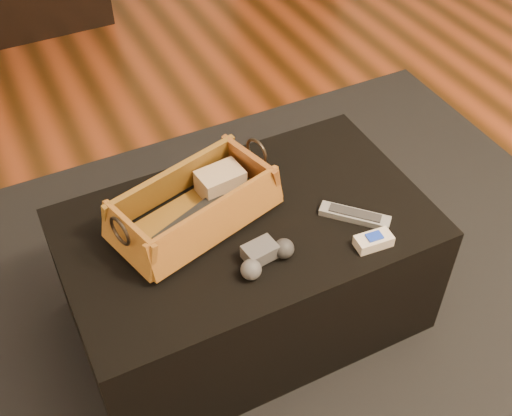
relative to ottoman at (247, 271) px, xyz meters
name	(u,v)px	position (x,y,z in m)	size (l,w,h in m)	color
floor	(343,362)	(0.19, -0.27, -0.23)	(5.00, 5.50, 0.01)	brown
area_rug	(255,327)	(0.00, -0.05, -0.22)	(2.60, 2.00, 0.01)	black
ottoman	(247,271)	(0.00, 0.00, 0.00)	(1.00, 0.60, 0.42)	black
tv_remote	(192,221)	(-0.14, 0.04, 0.24)	(0.24, 0.05, 0.02)	black
cloth_bundle	(220,181)	(-0.02, 0.13, 0.26)	(0.12, 0.08, 0.07)	#C6AC89
wicker_basket	(194,207)	(-0.12, 0.06, 0.26)	(0.50, 0.35, 0.16)	#8A5F1F
game_controller	(265,256)	(-0.02, -0.15, 0.24)	(0.17, 0.11, 0.05)	#454448
silver_remote	(355,215)	(0.27, -0.12, 0.22)	(0.17, 0.17, 0.02)	gray
cream_gadget	(374,241)	(0.26, -0.23, 0.23)	(0.10, 0.06, 0.04)	beige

